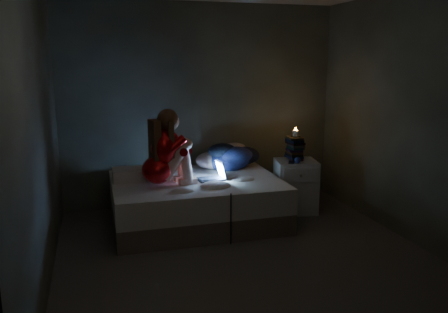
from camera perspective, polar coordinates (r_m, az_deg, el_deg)
name	(u,v)px	position (r m, az deg, el deg)	size (l,w,h in m)	color
floor	(247,259)	(4.59, 2.90, -12.55)	(3.60, 3.80, 0.02)	#484441
wall_back	(201,105)	(6.04, -2.85, 6.37)	(3.60, 0.02, 2.60)	#313426
wall_front	(367,176)	(2.52, 17.39, -2.27)	(3.60, 0.02, 2.60)	#313426
wall_left	(37,134)	(4.01, -22.20, 2.58)	(0.02, 3.80, 2.60)	#313426
wall_right	(416,118)	(5.09, 22.79, 4.38)	(0.02, 3.80, 2.60)	#313426
bed	(196,201)	(5.41, -3.46, -5.54)	(1.91, 1.44, 0.53)	beige
pillow	(133,174)	(5.40, -11.26, -2.17)	(0.45, 0.32, 0.13)	silver
woman	(157,148)	(5.02, -8.35, 1.05)	(0.53, 0.34, 0.85)	#A60700
laptop	(210,170)	(5.28, -1.71, -1.74)	(0.32, 0.22, 0.22)	black
clothes_pile	(228,155)	(5.79, 0.50, 0.16)	(0.59, 0.47, 0.35)	#121F3D
nightstand	(295,186)	(5.85, 8.87, -3.64)	(0.49, 0.44, 0.66)	silver
book_stack	(295,149)	(5.79, 8.83, 0.93)	(0.19, 0.25, 0.27)	black
candle	(296,135)	(5.76, 8.88, 2.64)	(0.07, 0.07, 0.08)	beige
phone	(294,162)	(5.63, 8.66, -0.74)	(0.07, 0.14, 0.01)	black
blue_orb	(300,160)	(5.62, 9.42, -0.44)	(0.08, 0.08, 0.08)	navy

